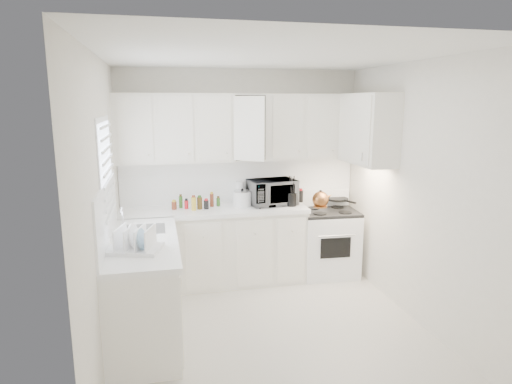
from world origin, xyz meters
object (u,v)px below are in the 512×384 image
object	(u,v)px
stove	(328,234)
tea_kettle	(320,198)
dish_rack	(134,237)
utensil_crock	(292,191)
microwave	(272,189)
rice_cooker	(242,197)

from	to	relation	value
stove	tea_kettle	distance (m)	0.56
tea_kettle	stove	bearing A→B (deg)	58.29
tea_kettle	dish_rack	size ratio (longest dim) A/B	0.56
dish_rack	utensil_crock	bearing A→B (deg)	52.18
utensil_crock	dish_rack	world-z (taller)	utensil_crock
tea_kettle	utensil_crock	xyz separation A→B (m)	(-0.33, 0.11, 0.09)
microwave	utensil_crock	size ratio (longest dim) A/B	1.46
tea_kettle	dish_rack	xyz separation A→B (m)	(-2.14, -1.20, 0.02)
utensil_crock	stove	bearing A→B (deg)	5.60
tea_kettle	rice_cooker	bearing A→B (deg)	-177.23
microwave	utensil_crock	xyz separation A→B (m)	(0.21, -0.14, 0.00)
microwave	dish_rack	bearing A→B (deg)	-147.30
microwave	stove	bearing A→B (deg)	-16.15
microwave	dish_rack	distance (m)	2.15
microwave	utensil_crock	world-z (taller)	utensil_crock
stove	tea_kettle	world-z (taller)	tea_kettle
stove	microwave	xyz separation A→B (m)	(-0.73, 0.09, 0.60)
rice_cooker	utensil_crock	world-z (taller)	utensil_crock
tea_kettle	rice_cooker	distance (m)	0.95
utensil_crock	tea_kettle	bearing A→B (deg)	-18.24
microwave	dish_rack	world-z (taller)	microwave
stove	utensil_crock	distance (m)	0.79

